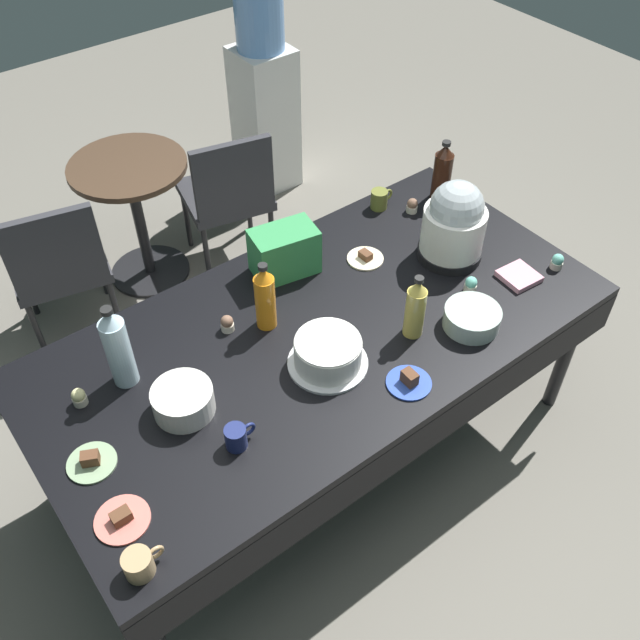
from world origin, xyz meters
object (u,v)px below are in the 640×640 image
at_px(coffee_mug_olive, 380,199).
at_px(maroon_chair_right, 228,192).
at_px(cupcake_lemon, 471,285).
at_px(cupcake_vanilla, 79,397).
at_px(glass_salad_bowl, 472,318).
at_px(frosted_layer_cake, 328,353).
at_px(water_cooler, 264,99).
at_px(round_cafe_table, 135,200).
at_px(dessert_plate_cobalt, 409,381).
at_px(cupcake_berry, 227,324).
at_px(potluck_table, 320,340).
at_px(dessert_plate_sage, 91,461).
at_px(soda_bottle_orange_juice, 265,298).
at_px(dessert_plate_cream, 365,258).
at_px(soda_bottle_ginger_ale, 415,308).
at_px(coffee_mug_tan, 139,564).
at_px(cupcake_cocoa, 557,262).
at_px(slow_cooker, 454,224).
at_px(coffee_mug_navy, 237,437).
at_px(ceramic_snack_bowl, 183,401).
at_px(soda_bottle_water, 118,348).
at_px(soda_carton, 284,251).
at_px(cupcake_rose, 412,206).
at_px(dessert_plate_coral, 122,519).
at_px(maroon_chair_left, 58,263).
at_px(soda_bottle_cola, 442,172).

relative_size(coffee_mug_olive, maroon_chair_right, 0.14).
distance_m(cupcake_lemon, cupcake_vanilla, 1.53).
bearing_deg(glass_salad_bowl, frosted_layer_cake, 162.24).
relative_size(cupcake_lemon, coffee_mug_olive, 0.58).
xyz_separation_m(glass_salad_bowl, water_cooler, (0.54, 2.20, -0.20)).
bearing_deg(round_cafe_table, dessert_plate_cobalt, -85.96).
height_order(cupcake_lemon, cupcake_berry, same).
xyz_separation_m(potluck_table, dessert_plate_sage, (-0.94, -0.03, 0.07)).
relative_size(potluck_table, glass_salad_bowl, 10.24).
bearing_deg(glass_salad_bowl, soda_bottle_orange_juice, 141.92).
bearing_deg(cupcake_berry, dessert_plate_cream, -0.24).
relative_size(soda_bottle_ginger_ale, coffee_mug_tan, 2.22).
relative_size(cupcake_lemon, cupcake_berry, 1.00).
bearing_deg(cupcake_cocoa, slow_cooker, 132.49).
bearing_deg(dessert_plate_sage, water_cooler, 44.33).
bearing_deg(frosted_layer_cake, dessert_plate_sage, 171.66).
distance_m(dessert_plate_cream, maroon_chair_right, 1.13).
height_order(cupcake_cocoa, coffee_mug_olive, coffee_mug_olive).
height_order(dessert_plate_sage, cupcake_cocoa, cupcake_cocoa).
height_order(cupcake_berry, coffee_mug_navy, coffee_mug_navy).
relative_size(coffee_mug_olive, round_cafe_table, 0.16).
height_order(soda_bottle_ginger_ale, coffee_mug_tan, soda_bottle_ginger_ale).
bearing_deg(dessert_plate_cream, maroon_chair_right, 90.83).
distance_m(potluck_table, cupcake_lemon, 0.64).
bearing_deg(ceramic_snack_bowl, dessert_plate_cream, 13.03).
relative_size(soda_bottle_water, soda_carton, 1.34).
bearing_deg(ceramic_snack_bowl, dessert_plate_cobalt, -29.09).
xyz_separation_m(soda_bottle_ginger_ale, coffee_mug_navy, (-0.80, -0.03, -0.08)).
xyz_separation_m(dessert_plate_cobalt, coffee_mug_tan, (-1.06, -0.05, 0.03)).
relative_size(dessert_plate_sage, cupcake_vanilla, 2.36).
xyz_separation_m(potluck_table, cupcake_rose, (0.78, 0.34, 0.09)).
bearing_deg(water_cooler, coffee_mug_olive, -102.76).
bearing_deg(frosted_layer_cake, coffee_mug_navy, -167.88).
xyz_separation_m(cupcake_cocoa, soda_carton, (-0.90, 0.67, 0.07)).
height_order(ceramic_snack_bowl, dessert_plate_coral, ceramic_snack_bowl).
bearing_deg(potluck_table, cupcake_cocoa, -17.44).
height_order(dessert_plate_coral, cupcake_cocoa, cupcake_cocoa).
bearing_deg(cupcake_cocoa, cupcake_berry, 157.60).
distance_m(dessert_plate_coral, soda_bottle_water, 0.58).
height_order(cupcake_vanilla, coffee_mug_olive, coffee_mug_olive).
xyz_separation_m(dessert_plate_sage, cupcake_cocoa, (1.93, -0.28, 0.02)).
relative_size(cupcake_berry, maroon_chair_right, 0.08).
relative_size(cupcake_lemon, cupcake_rose, 1.00).
distance_m(cupcake_rose, soda_bottle_water, 1.48).
xyz_separation_m(cupcake_lemon, coffee_mug_tan, (-1.58, -0.25, 0.01)).
bearing_deg(cupcake_cocoa, maroon_chair_left, 133.98).
bearing_deg(slow_cooker, glass_salad_bowl, -123.43).
xyz_separation_m(glass_salad_bowl, cupcake_lemon, (0.14, 0.14, -0.01)).
height_order(cupcake_berry, soda_bottle_cola, soda_bottle_cola).
bearing_deg(frosted_layer_cake, potluck_table, 61.58).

